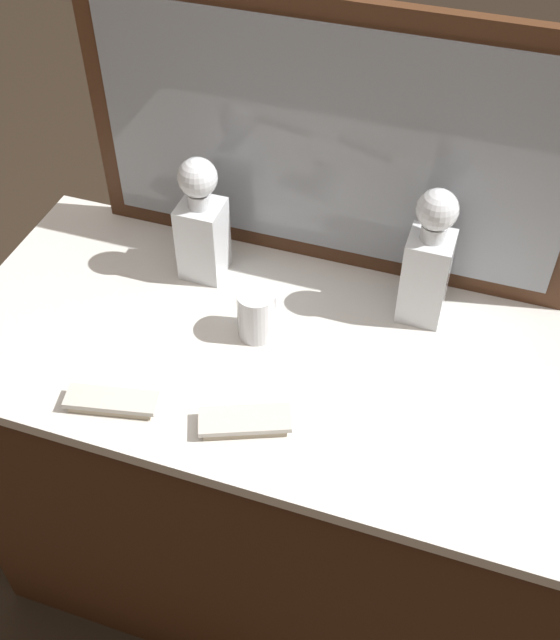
# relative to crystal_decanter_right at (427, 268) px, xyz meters

# --- Properties ---
(ground_plane) EXTENTS (6.00, 6.00, 0.00)m
(ground_plane) POSITION_rel_crystal_decanter_right_xyz_m (-0.23, -0.18, -0.95)
(ground_plane) COLOR #2D2319
(dresser) EXTENTS (1.27, 0.61, 0.83)m
(dresser) POSITION_rel_crystal_decanter_right_xyz_m (-0.23, -0.18, -0.53)
(dresser) COLOR #472816
(dresser) RESTS_ON ground_plane
(dresser_mirror) EXTENTS (0.99, 0.03, 0.55)m
(dresser_mirror) POSITION_rel_crystal_decanter_right_xyz_m (-0.23, 0.10, 0.16)
(dresser_mirror) COLOR #472816
(dresser_mirror) RESTS_ON dresser
(crystal_decanter_right) EXTENTS (0.08, 0.08, 0.29)m
(crystal_decanter_right) POSITION_rel_crystal_decanter_right_xyz_m (0.00, 0.00, 0.00)
(crystal_decanter_right) COLOR white
(crystal_decanter_right) RESTS_ON dresser
(crystal_decanter_far_right) EXTENTS (0.09, 0.09, 0.27)m
(crystal_decanter_far_right) POSITION_rel_crystal_decanter_right_xyz_m (-0.45, -0.02, -0.01)
(crystal_decanter_far_right) COLOR white
(crystal_decanter_far_right) RESTS_ON dresser
(crystal_tumbler_left) EXTENTS (0.07, 0.07, 0.10)m
(crystal_tumbler_left) POSITION_rel_crystal_decanter_right_xyz_m (-0.28, -0.15, -0.07)
(crystal_tumbler_left) COLOR white
(crystal_tumbler_left) RESTS_ON dresser
(silver_brush_front) EXTENTS (0.17, 0.11, 0.02)m
(silver_brush_front) POSITION_rel_crystal_decanter_right_xyz_m (-0.23, -0.37, -0.10)
(silver_brush_front) COLOR #B7A88C
(silver_brush_front) RESTS_ON dresser
(silver_brush_rear) EXTENTS (0.17, 0.08, 0.02)m
(silver_brush_rear) POSITION_rel_crystal_decanter_right_xyz_m (-0.46, -0.40, -0.10)
(silver_brush_rear) COLOR #B7A88C
(silver_brush_rear) RESTS_ON dresser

